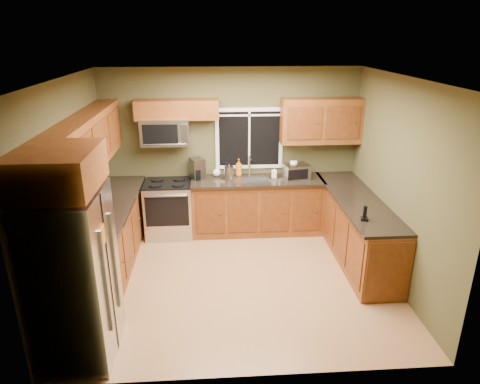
{
  "coord_description": "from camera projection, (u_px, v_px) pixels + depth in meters",
  "views": [
    {
      "loc": [
        -0.32,
        -5.11,
        3.21
      ],
      "look_at": [
        0.05,
        0.35,
        1.15
      ],
      "focal_mm": 32.0,
      "sensor_mm": 36.0,
      "label": 1
    }
  ],
  "objects": [
    {
      "name": "upper_cabinets_back_right",
      "position": [
        321.0,
        121.0,
        6.89
      ],
      "size": [
        1.3,
        0.33,
        0.72
      ],
      "primitive_type": "cube",
      "color": "brown",
      "rests_on": "back_wall"
    },
    {
      "name": "base_cabinets_peninsula",
      "position": [
        356.0,
        228.0,
        6.39
      ],
      "size": [
        0.6,
        2.52,
        0.9
      ],
      "color": "brown",
      "rests_on": "ground"
    },
    {
      "name": "countertop_back",
      "position": [
        258.0,
        181.0,
        7.01
      ],
      "size": [
        2.17,
        0.65,
        0.04
      ],
      "primitive_type": "cube",
      "color": "black",
      "rests_on": "base_cabinets_back"
    },
    {
      "name": "base_cabinets_left",
      "position": [
        110.0,
        238.0,
        6.1
      ],
      "size": [
        0.6,
        2.65,
        0.9
      ],
      "primitive_type": "cube",
      "color": "brown",
      "rests_on": "ground"
    },
    {
      "name": "upper_cabinet_over_fridge",
      "position": [
        56.0,
        170.0,
        3.89
      ],
      "size": [
        0.72,
        0.9,
        0.38
      ],
      "primitive_type": "cube",
      "color": "brown",
      "rests_on": "left_wall"
    },
    {
      "name": "paper_towel_roll",
      "position": [
        293.0,
        169.0,
        7.05
      ],
      "size": [
        0.15,
        0.15,
        0.3
      ],
      "color": "white",
      "rests_on": "countertop_back"
    },
    {
      "name": "microwave",
      "position": [
        165.0,
        132.0,
        6.75
      ],
      "size": [
        0.76,
        0.41,
        0.42
      ],
      "color": "#B7B7BC",
      "rests_on": "back_wall"
    },
    {
      "name": "upper_cabinets_back_left",
      "position": [
        177.0,
        109.0,
        6.67
      ],
      "size": [
        1.3,
        0.33,
        0.3
      ],
      "primitive_type": "cube",
      "color": "brown",
      "rests_on": "back_wall"
    },
    {
      "name": "back_wall",
      "position": [
        231.0,
        150.0,
        7.13
      ],
      "size": [
        4.2,
        0.0,
        4.2
      ],
      "primitive_type": "plane",
      "rotation": [
        1.57,
        0.0,
        0.0
      ],
      "color": "#494727",
      "rests_on": "ground"
    },
    {
      "name": "range",
      "position": [
        169.0,
        208.0,
        7.07
      ],
      "size": [
        0.76,
        0.69,
        0.94
      ],
      "color": "#B7B7BC",
      "rests_on": "ground"
    },
    {
      "name": "floor",
      "position": [
        238.0,
        278.0,
        5.93
      ],
      "size": [
        4.2,
        4.2,
        0.0
      ],
      "primitive_type": "plane",
      "color": "#A37247",
      "rests_on": "ground"
    },
    {
      "name": "countertop_peninsula",
      "position": [
        357.0,
        199.0,
        6.23
      ],
      "size": [
        0.65,
        2.5,
        0.04
      ],
      "primitive_type": "cube",
      "color": "black",
      "rests_on": "base_cabinets_peninsula"
    },
    {
      "name": "cordless_phone",
      "position": [
        365.0,
        216.0,
        5.46
      ],
      "size": [
        0.11,
        0.11,
        0.2
      ],
      "color": "black",
      "rests_on": "countertop_peninsula"
    },
    {
      "name": "sink",
      "position": [
        250.0,
        178.0,
        7.0
      ],
      "size": [
        0.6,
        0.42,
        0.36
      ],
      "color": "slate",
      "rests_on": "countertop_back"
    },
    {
      "name": "kettle",
      "position": [
        229.0,
        172.0,
        6.95
      ],
      "size": [
        0.19,
        0.19,
        0.28
      ],
      "color": "#B7B7BC",
      "rests_on": "countertop_back"
    },
    {
      "name": "soap_bottle_b",
      "position": [
        274.0,
        172.0,
        7.06
      ],
      "size": [
        0.1,
        0.1,
        0.18
      ],
      "primitive_type": "imported",
      "rotation": [
        0.0,
        0.0,
        -0.2
      ],
      "color": "white",
      "rests_on": "countertop_back"
    },
    {
      "name": "upper_cabinets_left",
      "position": [
        88.0,
        142.0,
        5.59
      ],
      "size": [
        0.33,
        2.65,
        0.72
      ],
      "primitive_type": "cube",
      "color": "brown",
      "rests_on": "left_wall"
    },
    {
      "name": "front_wall",
      "position": [
        251.0,
        256.0,
        3.77
      ],
      "size": [
        4.2,
        0.0,
        4.2
      ],
      "primitive_type": "plane",
      "rotation": [
        -1.57,
        0.0,
        0.0
      ],
      "color": "#494727",
      "rests_on": "ground"
    },
    {
      "name": "soap_bottle_c",
      "position": [
        217.0,
        171.0,
        7.13
      ],
      "size": [
        0.14,
        0.14,
        0.17
      ],
      "primitive_type": "imported",
      "rotation": [
        0.0,
        0.0,
        -0.07
      ],
      "color": "white",
      "rests_on": "countertop_back"
    },
    {
      "name": "toaster_oven",
      "position": [
        296.0,
        172.0,
        6.97
      ],
      "size": [
        0.45,
        0.38,
        0.25
      ],
      "color": "#B7B7BC",
      "rests_on": "countertop_back"
    },
    {
      "name": "right_wall",
      "position": [
        398.0,
        183.0,
        5.58
      ],
      "size": [
        0.0,
        3.6,
        3.6
      ],
      "primitive_type": "plane",
      "rotation": [
        1.57,
        0.0,
        -1.57
      ],
      "color": "#494727",
      "rests_on": "ground"
    },
    {
      "name": "refrigerator",
      "position": [
        73.0,
        277.0,
        4.28
      ],
      "size": [
        0.74,
        0.9,
        1.8
      ],
      "color": "#B7B7BC",
      "rests_on": "ground"
    },
    {
      "name": "ceiling",
      "position": [
        238.0,
        78.0,
        4.98
      ],
      "size": [
        4.2,
        4.2,
        0.0
      ],
      "primitive_type": "plane",
      "rotation": [
        3.14,
        0.0,
        0.0
      ],
      "color": "white",
      "rests_on": "back_wall"
    },
    {
      "name": "window",
      "position": [
        249.0,
        139.0,
        7.06
      ],
      "size": [
        1.12,
        0.03,
        1.02
      ],
      "color": "white",
      "rests_on": "back_wall"
    },
    {
      "name": "soap_bottle_a",
      "position": [
        239.0,
        167.0,
        7.14
      ],
      "size": [
        0.12,
        0.12,
        0.29
      ],
      "primitive_type": "imported",
      "rotation": [
        0.0,
        0.0,
        0.1
      ],
      "color": "orange",
      "rests_on": "countertop_back"
    },
    {
      "name": "coffee_maker",
      "position": [
        197.0,
        169.0,
        7.0
      ],
      "size": [
        0.28,
        0.32,
        0.33
      ],
      "color": "slate",
      "rests_on": "countertop_back"
    },
    {
      "name": "base_cabinets_back",
      "position": [
        257.0,
        206.0,
        7.19
      ],
      "size": [
        2.17,
        0.6,
        0.9
      ],
      "primitive_type": "cube",
      "color": "brown",
      "rests_on": "ground"
    },
    {
      "name": "countertop_left",
      "position": [
        108.0,
        207.0,
        5.93
      ],
      "size": [
        0.65,
        2.65,
        0.04
      ],
      "primitive_type": "cube",
      "color": "black",
      "rests_on": "base_cabinets_left"
    },
    {
      "name": "left_wall",
      "position": [
        70.0,
        191.0,
        5.32
      ],
      "size": [
        0.0,
        3.6,
        3.6
      ],
      "primitive_type": "plane",
      "rotation": [
        1.57,
        0.0,
        1.57
      ],
      "color": "#494727",
      "rests_on": "ground"
    }
  ]
}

